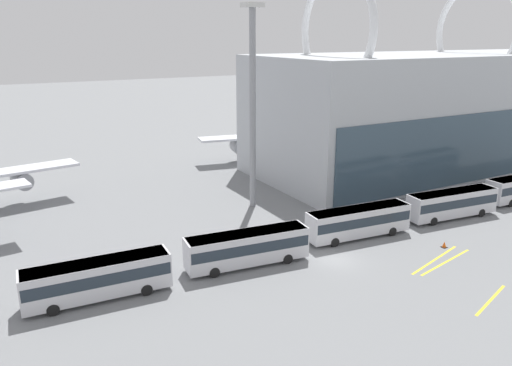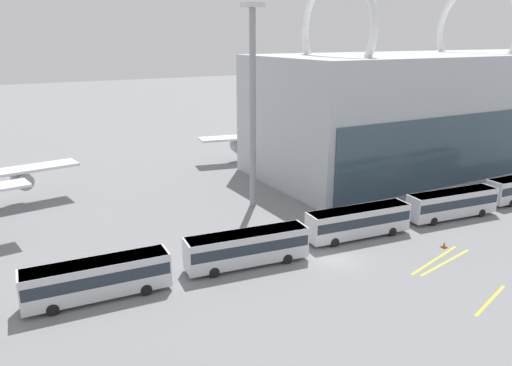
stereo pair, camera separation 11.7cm
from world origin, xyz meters
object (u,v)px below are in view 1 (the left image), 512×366
(traffic_cone_1, at_px, (444,245))
(shuttle_bus_4, at_px, (452,202))
(shuttle_bus_1, at_px, (98,277))
(shuttle_bus_3, at_px, (359,220))
(floodlight_mast, at_px, (253,97))
(shuttle_bus_2, at_px, (247,246))
(airliner_at_gate_far, at_px, (285,130))

(traffic_cone_1, bearing_deg, shuttle_bus_4, 36.93)
(shuttle_bus_4, xyz_separation_m, traffic_cone_1, (-7.80, -5.86, -1.67))
(shuttle_bus_1, height_order, shuttle_bus_4, same)
(shuttle_bus_1, bearing_deg, traffic_cone_1, -7.85)
(shuttle_bus_3, relative_size, floodlight_mast, 0.49)
(shuttle_bus_3, height_order, shuttle_bus_4, same)
(shuttle_bus_2, relative_size, floodlight_mast, 0.49)
(shuttle_bus_2, relative_size, shuttle_bus_4, 1.00)
(floodlight_mast, bearing_deg, airliner_at_gate_far, 49.22)
(shuttle_bus_1, bearing_deg, shuttle_bus_2, 1.47)
(traffic_cone_1, bearing_deg, shuttle_bus_2, 162.75)
(shuttle_bus_3, distance_m, floodlight_mast, 20.01)
(airliner_at_gate_far, height_order, shuttle_bus_2, airliner_at_gate_far)
(floodlight_mast, bearing_deg, shuttle_bus_2, -120.23)
(shuttle_bus_2, distance_m, shuttle_bus_4, 27.90)
(airliner_at_gate_far, bearing_deg, shuttle_bus_1, 142.13)
(shuttle_bus_4, distance_m, traffic_cone_1, 9.89)
(airliner_at_gate_far, distance_m, shuttle_bus_4, 36.70)
(traffic_cone_1, bearing_deg, shuttle_bus_3, 133.19)
(shuttle_bus_2, bearing_deg, shuttle_bus_3, 7.43)
(traffic_cone_1, bearing_deg, floodlight_mast, 117.12)
(shuttle_bus_1, relative_size, shuttle_bus_3, 1.00)
(airliner_at_gate_far, xyz_separation_m, traffic_cone_1, (-6.77, -42.40, -4.83))
(shuttle_bus_1, xyz_separation_m, floodlight_mast, (22.95, 15.01, 12.13))
(floodlight_mast, distance_m, traffic_cone_1, 28.00)
(shuttle_bus_3, bearing_deg, floodlight_mast, 113.36)
(shuttle_bus_2, height_order, floodlight_mast, floodlight_mast)
(airliner_at_gate_far, bearing_deg, floodlight_mast, 150.15)
(shuttle_bus_3, bearing_deg, airliner_at_gate_far, 75.41)
(airliner_at_gate_far, height_order, shuttle_bus_1, airliner_at_gate_far)
(shuttle_bus_1, xyz_separation_m, shuttle_bus_2, (13.95, -0.43, 0.00))
(shuttle_bus_4, bearing_deg, floodlight_mast, 145.96)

